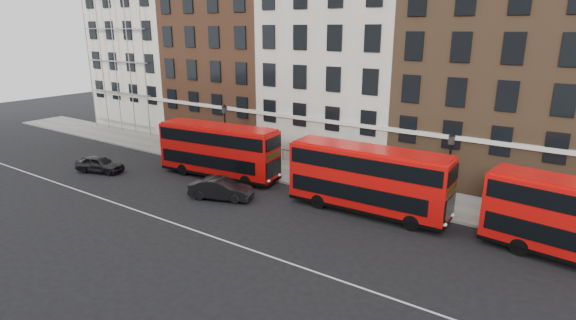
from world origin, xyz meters
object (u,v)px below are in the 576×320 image
Objects in this scene: car_rear at (100,164)px; car_front at (221,189)px; bus_c at (367,178)px; bus_b at (218,149)px.

car_rear is 0.90× the size of car_front.
bus_c is 2.34× the size of car_front.
car_front is (3.47, -3.53, -1.55)m from bus_b.
bus_b is at bearing 24.77° from car_front.
bus_c is (12.89, 0.00, 0.06)m from bus_b.
bus_c is 2.59× the size of car_rear.
car_front is at bearing -103.02° from car_rear.
bus_c is 10.19m from car_front.
bus_b is at bearing 178.50° from bus_c.
car_rear is at bearing -158.85° from bus_b.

